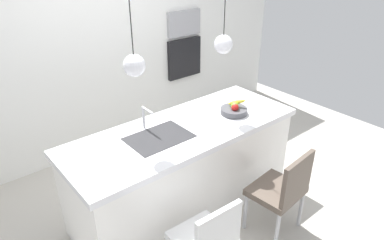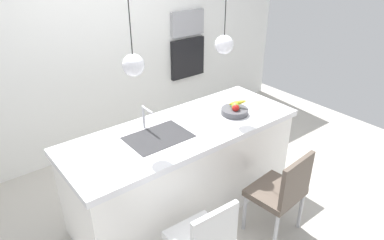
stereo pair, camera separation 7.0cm
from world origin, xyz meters
name	(u,v)px [view 1 (the left image)]	position (x,y,z in m)	size (l,w,h in m)	color
floor	(185,204)	(0.00, 0.00, 0.00)	(6.60, 6.60, 0.00)	#BCB7AD
back_wall	(99,50)	(0.00, 1.65, 1.30)	(6.00, 0.10, 2.60)	white
kitchen_island	(184,168)	(0.00, 0.00, 0.46)	(2.30, 0.87, 0.92)	white
sink_basin	(159,138)	(-0.28, 0.00, 0.92)	(0.56, 0.40, 0.02)	#2D2D30
faucet	(145,115)	(-0.28, 0.21, 1.07)	(0.02, 0.17, 0.22)	silver
fruit_bowl	(234,110)	(0.58, -0.09, 0.97)	(0.27, 0.27, 0.16)	#4C4C51
microwave	(184,23)	(1.27, 1.58, 1.47)	(0.54, 0.08, 0.34)	#9E9EA3
oven	(184,58)	(1.27, 1.58, 0.97)	(0.56, 0.08, 0.56)	black
chair_near	(207,239)	(-0.46, -0.85, 0.48)	(0.44, 0.43, 0.84)	silver
chair_middle	(283,189)	(0.46, -0.85, 0.49)	(0.50, 0.45, 0.87)	brown
pendant_light_left	(134,65)	(-0.48, 0.00, 1.64)	(0.18, 0.18, 0.78)	silver
pendant_light_right	(223,44)	(0.48, 0.00, 1.64)	(0.18, 0.18, 0.78)	silver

